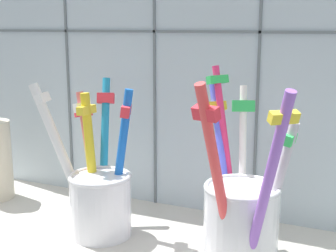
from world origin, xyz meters
TOP-DOWN VIEW (x-y plane):
  - tile_wall_back at (0.00, 12.00)cm, footprint 64.00×2.20cm
  - toothbrush_cup_left at (-8.29, 0.74)cm, footprint 11.71×9.72cm
  - toothbrush_cup_right at (7.78, 0.37)cm, footprint 11.28×13.80cm

SIDE VIEW (x-z plane):
  - toothbrush_cup_left at x=-8.29cm, z-range -1.56..15.06cm
  - toothbrush_cup_right at x=7.78cm, z-range -2.31..16.23cm
  - tile_wall_back at x=0.00cm, z-range 0.00..45.00cm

